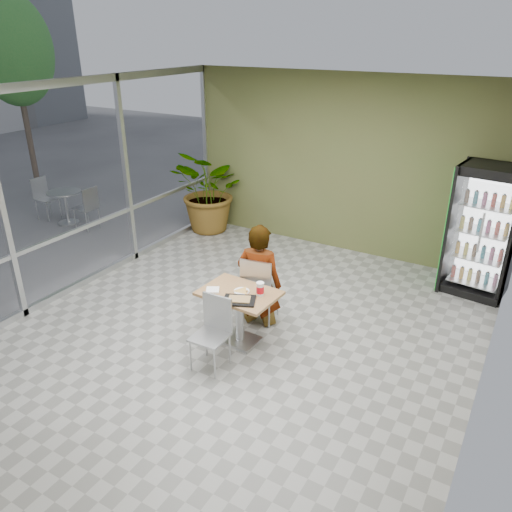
# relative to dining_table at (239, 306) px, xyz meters

# --- Properties ---
(ground) EXTENTS (7.00, 7.00, 0.00)m
(ground) POSITION_rel_dining_table_xyz_m (-0.09, 0.15, -0.54)
(ground) COLOR gray
(ground) RESTS_ON ground
(room_envelope) EXTENTS (6.00, 7.00, 3.20)m
(room_envelope) POSITION_rel_dining_table_xyz_m (-0.09, 0.15, 1.06)
(room_envelope) COLOR beige
(room_envelope) RESTS_ON ground
(storefront_frame) EXTENTS (0.10, 7.00, 3.20)m
(storefront_frame) POSITION_rel_dining_table_xyz_m (-3.09, 0.15, 1.06)
(storefront_frame) COLOR #AAACAF
(storefront_frame) RESTS_ON ground
(dining_table) EXTENTS (1.02, 0.74, 0.75)m
(dining_table) POSITION_rel_dining_table_xyz_m (0.00, 0.00, 0.00)
(dining_table) COLOR #9D7543
(dining_table) RESTS_ON ground
(chair_far) EXTENTS (0.52, 0.52, 1.01)m
(chair_far) POSITION_rel_dining_table_xyz_m (-0.02, 0.53, 0.06)
(chair_far) COLOR #AAACAF
(chair_far) RESTS_ON ground
(chair_near) EXTENTS (0.42, 0.42, 0.91)m
(chair_near) POSITION_rel_dining_table_xyz_m (-0.02, -0.56, -0.00)
(chair_near) COLOR #AAACAF
(chair_near) RESTS_ON ground
(seated_woman) EXTENTS (0.72, 0.52, 1.77)m
(seated_woman) POSITION_rel_dining_table_xyz_m (-0.04, 0.59, 0.05)
(seated_woman) COLOR black
(seated_woman) RESTS_ON ground
(pizza_plate) EXTENTS (0.26, 0.20, 0.03)m
(pizza_plate) POSITION_rel_dining_table_xyz_m (0.02, 0.03, 0.23)
(pizza_plate) COLOR white
(pizza_plate) RESTS_ON dining_table
(soda_cup) EXTENTS (0.10, 0.10, 0.18)m
(soda_cup) POSITION_rel_dining_table_xyz_m (0.27, 0.07, 0.30)
(soda_cup) COLOR white
(soda_cup) RESTS_ON dining_table
(napkin_stack) EXTENTS (0.22, 0.22, 0.02)m
(napkin_stack) POSITION_rel_dining_table_xyz_m (-0.31, -0.14, 0.22)
(napkin_stack) COLOR white
(napkin_stack) RESTS_ON dining_table
(cafeteria_tray) EXTENTS (0.48, 0.42, 0.02)m
(cafeteria_tray) POSITION_rel_dining_table_xyz_m (0.13, -0.20, 0.23)
(cafeteria_tray) COLOR black
(cafeteria_tray) RESTS_ON dining_table
(beverage_fridge) EXTENTS (1.01, 0.82, 2.04)m
(beverage_fridge) POSITION_rel_dining_table_xyz_m (2.45, 3.10, 0.48)
(beverage_fridge) COLOR black
(beverage_fridge) RESTS_ON ground
(potted_plant) EXTENTS (1.89, 1.76, 1.70)m
(potted_plant) POSITION_rel_dining_table_xyz_m (-2.65, 3.16, 0.31)
(potted_plant) COLOR #2B6D2E
(potted_plant) RESTS_ON ground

